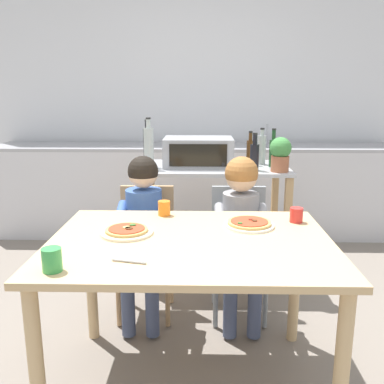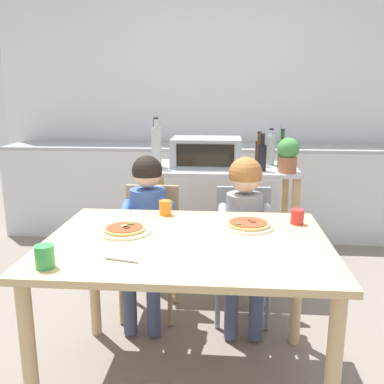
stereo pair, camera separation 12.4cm
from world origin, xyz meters
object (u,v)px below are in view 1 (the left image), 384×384
Objects in this scene: dining_table at (190,260)px; toaster_oven at (198,152)px; bottle_slim_sauce at (273,152)px; child_in_blue_striped_shirt at (143,220)px; pizza_plate_white at (249,224)px; drinking_cup_green at (52,260)px; dining_chair_left at (146,241)px; serving_spoon at (129,261)px; potted_herb_plant at (280,153)px; drinking_cup_orange at (164,208)px; bottle_brown_beer at (250,151)px; bottle_tall_green_wine at (254,156)px; kitchen_island_cart at (214,203)px; bottle_squat_spirits at (262,149)px; child_in_grey_shirt at (241,219)px; bottle_clear_vinegar at (147,147)px; drinking_cup_red at (296,215)px; bottle_dark_olive_oil at (149,147)px; pizza_plate_cream at (127,231)px; dining_chair_right at (239,242)px.

toaster_oven is at bearing 88.99° from dining_table.
bottle_slim_sauce is 0.28× the size of child_in_blue_striped_shirt.
bottle_slim_sauce reaches higher than child_in_blue_striped_shirt.
drinking_cup_green is (-0.79, -0.56, 0.03)m from pizza_plate_white.
dining_chair_left reaches higher than serving_spoon.
toaster_oven is 1.18m from pizza_plate_white.
drinking_cup_green reaches higher than dining_chair_left.
potted_herb_plant is 3.02× the size of drinking_cup_orange.
dining_table is at bearing -118.25° from potted_herb_plant.
serving_spoon is (0.27, 0.09, -0.04)m from drinking_cup_green.
bottle_slim_sauce reaches higher than bottle_brown_beer.
child_in_blue_striped_shirt is at bearing -143.71° from bottle_tall_green_wine.
bottle_squat_spirits is at bearing 14.92° from kitchen_island_cart.
kitchen_island_cart is at bearing 101.86° from child_in_grey_shirt.
bottle_clear_vinegar is at bearing 94.21° from child_in_blue_striped_shirt.
drinking_cup_red is at bearing -28.91° from dining_chair_left.
kitchen_island_cart is 4.57× the size of potted_herb_plant.
dining_table is (-0.14, -1.31, 0.07)m from kitchen_island_cart.
child_in_grey_shirt is (-0.22, -0.79, -0.32)m from bottle_squat_spirits.
pizza_plate_white is at bearing -57.94° from bottle_dark_olive_oil.
bottle_clear_vinegar is at bearing 94.32° from serving_spoon.
pizza_plate_cream is 1.78× the size of serving_spoon.
bottle_squat_spirits is at bearing 8.88° from toaster_oven.
potted_herb_plant is 0.24× the size of child_in_grey_shirt.
child_in_grey_shirt is (0.14, -0.69, 0.08)m from kitchen_island_cart.
child_in_grey_shirt is 13.49× the size of drinking_cup_red.
pizza_plate_white is (0.26, -1.13, -0.20)m from toaster_oven.
serving_spoon is (0.09, -1.46, -0.26)m from bottle_dark_olive_oil.
drinking_cup_orange is (-0.44, -0.35, 0.32)m from dining_chair_right.
potted_herb_plant is (0.57, -0.23, 0.02)m from toaster_oven.
bottle_tall_green_wine reaches higher than serving_spoon.
bottle_dark_olive_oil is 0.36× the size of child_in_grey_shirt.
dining_chair_right is at bearing 68.71° from dining_table.
bottle_squat_spirits is at bearing 19.47° from bottle_brown_beer.
dining_table is at bearing -63.84° from child_in_blue_striped_shirt.
child_in_grey_shirt is (0.59, 0.00, 0.01)m from child_in_blue_striped_shirt.
kitchen_island_cart is 13.80× the size of drinking_cup_orange.
potted_herb_plant is (0.94, -0.18, -0.02)m from bottle_clear_vinegar.
bottle_clear_vinegar reaches higher than child_in_grey_shirt.
drinking_cup_green is (-0.79, -1.10, 0.32)m from dining_chair_right.
bottle_squat_spirits is 0.86m from dining_chair_right.
bottle_clear_vinegar is 1.38× the size of pizza_plate_cream.
child_in_blue_striped_shirt is (-0.81, -0.79, -0.33)m from bottle_squat_spirits.
dining_table is at bearing -68.32° from drinking_cup_orange.
dining_chair_left is at bearing -118.91° from toaster_oven.
drinking_cup_red is (0.12, -0.87, -0.18)m from bottle_tall_green_wine.
bottle_brown_beer reaches higher than drinking_cup_green.
bottle_brown_beer reaches higher than drinking_cup_red.
kitchen_island_cart is 4.43× the size of pizza_plate_white.
drinking_cup_green is at bearing -107.38° from toaster_oven.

